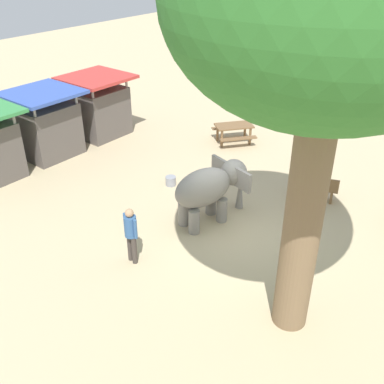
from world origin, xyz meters
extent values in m
plane|color=tan|center=(0.00, 0.00, 0.00)|extent=(60.00, 60.00, 0.00)
cylinder|color=gray|center=(0.28, 1.07, 0.37)|extent=(0.32, 0.32, 0.75)
cylinder|color=gray|center=(0.15, 0.57, 0.37)|extent=(0.32, 0.32, 0.75)
cylinder|color=gray|center=(-0.71, 1.34, 0.37)|extent=(0.32, 0.32, 0.75)
cylinder|color=gray|center=(-0.85, 0.83, 0.37)|extent=(0.32, 0.32, 0.75)
ellipsoid|color=gray|center=(-0.28, 0.95, 1.20)|extent=(2.05, 1.40, 1.12)
sphere|color=gray|center=(0.83, 0.65, 1.34)|extent=(0.80, 0.80, 0.80)
cone|color=gray|center=(1.12, 0.58, 0.63)|extent=(0.25, 0.25, 1.26)
cube|color=gray|center=(0.85, 1.20, 1.34)|extent=(0.26, 0.65, 0.60)
cube|color=gray|center=(0.58, 0.17, 1.34)|extent=(0.26, 0.65, 0.60)
cylinder|color=#3F3833|center=(-2.88, 1.37, 0.41)|extent=(0.14, 0.14, 0.82)
cylinder|color=#3F3833|center=(-2.90, 1.19, 0.41)|extent=(0.14, 0.14, 0.82)
cylinder|color=#33598C|center=(-2.89, 1.28, 1.11)|extent=(0.32, 0.32, 0.58)
sphere|color=tan|center=(-2.89, 1.28, 1.51)|extent=(0.22, 0.22, 0.22)
cylinder|color=#33598C|center=(-2.86, 1.49, 1.12)|extent=(0.09, 0.09, 0.55)
cylinder|color=#33598C|center=(-2.91, 1.07, 1.12)|extent=(0.09, 0.09, 0.55)
cylinder|color=brown|center=(-2.16, -2.93, 2.59)|extent=(0.76, 0.76, 5.19)
cube|color=brown|center=(3.09, -1.05, 0.45)|extent=(0.84, 1.45, 0.06)
cube|color=brown|center=(2.93, -1.11, 0.68)|extent=(0.52, 1.34, 0.40)
cube|color=brown|center=(2.92, -0.56, 0.21)|extent=(0.37, 0.19, 0.42)
cube|color=brown|center=(3.26, -1.55, 0.21)|extent=(0.37, 0.19, 0.42)
cube|color=brown|center=(5.20, 3.56, 0.75)|extent=(1.67, 1.55, 0.06)
cylinder|color=brown|center=(4.53, 3.68, 0.36)|extent=(0.10, 0.10, 0.72)
cylinder|color=brown|center=(4.93, 4.18, 0.36)|extent=(0.10, 0.10, 0.72)
cylinder|color=brown|center=(5.48, 2.94, 0.36)|extent=(0.10, 0.10, 0.72)
cylinder|color=brown|center=(5.87, 3.44, 0.36)|extent=(0.10, 0.10, 0.72)
cube|color=brown|center=(4.82, 3.07, 0.44)|extent=(1.33, 1.11, 0.05)
cube|color=brown|center=(5.59, 4.05, 0.44)|extent=(1.33, 1.11, 0.05)
cylinder|color=gray|center=(-1.89, 7.70, 1.20)|extent=(0.10, 0.10, 2.40)
cube|color=#59514C|center=(-0.19, 8.51, 1.00)|extent=(2.00, 1.80, 2.00)
cube|color=#3856B2|center=(-0.19, 8.51, 2.46)|extent=(2.50, 2.50, 0.12)
cylinder|color=gray|center=(0.71, 9.32, 1.20)|extent=(0.10, 0.10, 2.40)
cylinder|color=gray|center=(0.71, 7.70, 1.20)|extent=(0.10, 0.10, 2.40)
cylinder|color=gray|center=(-1.09, 9.32, 1.20)|extent=(0.10, 0.10, 2.40)
cylinder|color=gray|center=(-1.09, 7.70, 1.20)|extent=(0.10, 0.10, 2.40)
cube|color=#59514C|center=(2.41, 8.51, 1.00)|extent=(2.00, 1.80, 2.00)
cube|color=#C63833|center=(2.41, 8.51, 2.46)|extent=(2.50, 2.50, 0.12)
cylinder|color=gray|center=(3.31, 9.32, 1.20)|extent=(0.10, 0.10, 2.40)
cylinder|color=gray|center=(3.31, 7.70, 1.20)|extent=(0.10, 0.10, 2.40)
cylinder|color=gray|center=(1.51, 9.32, 1.20)|extent=(0.10, 0.10, 2.40)
cylinder|color=gray|center=(1.51, 7.70, 1.20)|extent=(0.10, 0.10, 2.40)
cylinder|color=gray|center=(0.86, 3.21, 0.16)|extent=(0.36, 0.36, 0.32)
camera|label=1|loc=(-9.23, -5.80, 7.55)|focal=41.96mm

